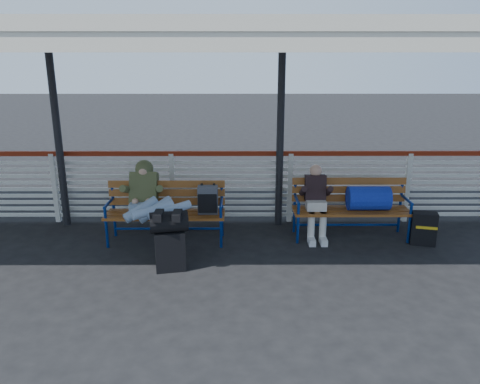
{
  "coord_description": "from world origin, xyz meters",
  "views": [
    {
      "loc": [
        1.12,
        -5.76,
        2.77
      ],
      "look_at": [
        1.14,
        1.0,
        0.79
      ],
      "focal_mm": 35.0,
      "sensor_mm": 36.0,
      "label": 1
    }
  ],
  "objects_px": {
    "bench_right": "(360,200)",
    "suitcase_side": "(424,228)",
    "traveler_man": "(152,204)",
    "bench_left": "(177,205)",
    "companion_person": "(316,201)",
    "luggage_stack": "(170,238)"
  },
  "relations": [
    {
      "from": "bench_left",
      "to": "bench_right",
      "type": "height_order",
      "value": "same"
    },
    {
      "from": "bench_left",
      "to": "traveler_man",
      "type": "height_order",
      "value": "traveler_man"
    },
    {
      "from": "bench_right",
      "to": "suitcase_side",
      "type": "relative_size",
      "value": 3.56
    },
    {
      "from": "luggage_stack",
      "to": "traveler_man",
      "type": "bearing_deg",
      "value": 105.26
    },
    {
      "from": "bench_right",
      "to": "suitcase_side",
      "type": "height_order",
      "value": "bench_right"
    },
    {
      "from": "luggage_stack",
      "to": "traveler_man",
      "type": "xyz_separation_m",
      "value": [
        -0.35,
        0.69,
        0.26
      ]
    },
    {
      "from": "traveler_man",
      "to": "bench_left",
      "type": "bearing_deg",
      "value": 48.22
    },
    {
      "from": "companion_person",
      "to": "suitcase_side",
      "type": "relative_size",
      "value": 2.26
    },
    {
      "from": "luggage_stack",
      "to": "suitcase_side",
      "type": "distance_m",
      "value": 3.82
    },
    {
      "from": "traveler_man",
      "to": "suitcase_side",
      "type": "height_order",
      "value": "traveler_man"
    },
    {
      "from": "bench_left",
      "to": "suitcase_side",
      "type": "bearing_deg",
      "value": -2.63
    },
    {
      "from": "bench_right",
      "to": "companion_person",
      "type": "height_order",
      "value": "companion_person"
    },
    {
      "from": "bench_right",
      "to": "traveler_man",
      "type": "height_order",
      "value": "traveler_man"
    },
    {
      "from": "bench_right",
      "to": "companion_person",
      "type": "distance_m",
      "value": 0.69
    },
    {
      "from": "luggage_stack",
      "to": "bench_right",
      "type": "xyz_separation_m",
      "value": [
        2.81,
        1.16,
        0.16
      ]
    },
    {
      "from": "bench_left",
      "to": "suitcase_side",
      "type": "distance_m",
      "value": 3.77
    },
    {
      "from": "traveler_man",
      "to": "bench_right",
      "type": "bearing_deg",
      "value": 8.58
    },
    {
      "from": "bench_left",
      "to": "bench_right",
      "type": "bearing_deg",
      "value": 2.54
    },
    {
      "from": "companion_person",
      "to": "suitcase_side",
      "type": "xyz_separation_m",
      "value": [
        1.6,
        -0.3,
        -0.34
      ]
    },
    {
      "from": "luggage_stack",
      "to": "suitcase_side",
      "type": "xyz_separation_m",
      "value": [
        3.72,
        0.86,
        -0.19
      ]
    },
    {
      "from": "bench_left",
      "to": "companion_person",
      "type": "bearing_deg",
      "value": 3.34
    },
    {
      "from": "traveler_man",
      "to": "suitcase_side",
      "type": "relative_size",
      "value": 3.23
    }
  ]
}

